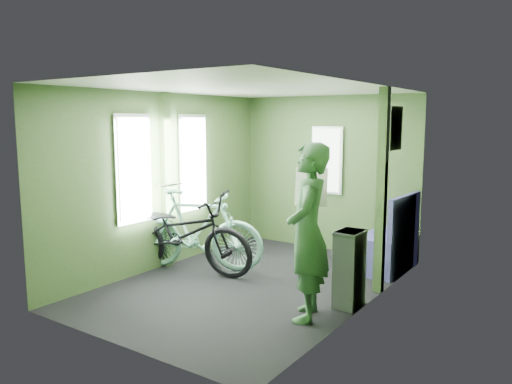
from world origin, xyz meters
TOP-DOWN VIEW (x-y plane):
  - room at (-0.04, 0.04)m, footprint 4.00×4.02m
  - bicycle_black at (-0.99, -0.11)m, footprint 2.08×1.12m
  - bicycle_mint at (-0.91, 0.05)m, footprint 1.89×1.23m
  - passenger at (1.04, -0.54)m, footprint 0.63×0.78m
  - waste_box at (1.26, -0.02)m, footprint 0.24×0.33m
  - bench_seat at (1.15, 1.45)m, footprint 0.58×0.98m

SIDE VIEW (x-z plane):
  - bicycle_black at x=-0.99m, z-range -0.57..0.57m
  - bicycle_mint at x=-0.91m, z-range -0.56..0.56m
  - bench_seat at x=1.15m, z-range -0.21..0.80m
  - waste_box at x=1.26m, z-range 0.00..0.81m
  - passenger at x=1.04m, z-range 0.00..1.74m
  - room at x=-0.04m, z-range 0.28..2.59m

